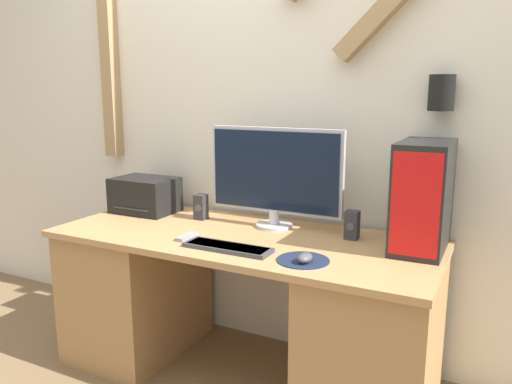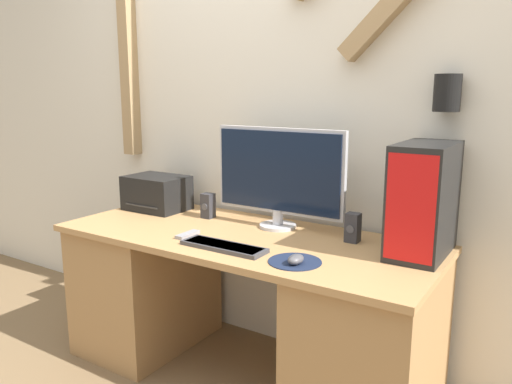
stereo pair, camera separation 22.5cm
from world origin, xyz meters
name	(u,v)px [view 2 (the right image)]	position (x,y,z in m)	size (l,w,h in m)	color
wall_back	(289,93)	(0.00, 0.79, 1.37)	(6.40, 0.16, 2.77)	silver
desk	(243,304)	(0.00, 0.37, 0.37)	(1.80, 0.74, 0.72)	tan
monitor	(279,174)	(0.07, 0.57, 0.98)	(0.69, 0.18, 0.49)	#B7B7BC
keyboard	(224,246)	(0.05, 0.16, 0.73)	(0.39, 0.12, 0.02)	#3D3D42
mousepad	(295,262)	(0.39, 0.17, 0.72)	(0.21, 0.21, 0.00)	#19233D
mouse	(296,259)	(0.40, 0.14, 0.74)	(0.05, 0.08, 0.04)	#4C4C51
computer_tower	(424,200)	(0.77, 0.54, 0.95)	(0.21, 0.39, 0.46)	black
printer	(157,193)	(-0.69, 0.53, 0.81)	(0.34, 0.25, 0.19)	black
speaker_left	(208,206)	(-0.33, 0.53, 0.78)	(0.06, 0.06, 0.13)	#2D2D33
speaker_right	(353,228)	(0.47, 0.54, 0.78)	(0.06, 0.06, 0.13)	#2D2D33
remote_control	(188,235)	(-0.20, 0.21, 0.73)	(0.04, 0.13, 0.02)	gray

